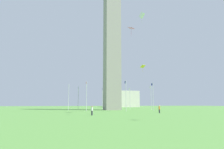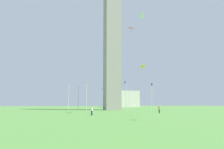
% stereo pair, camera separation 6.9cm
% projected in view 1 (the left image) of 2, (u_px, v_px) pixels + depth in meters
% --- Properties ---
extents(ground_plane, '(260.00, 260.00, 0.00)m').
position_uv_depth(ground_plane, '(112.00, 110.00, 69.90)').
color(ground_plane, '#548C3D').
extents(obelisk_monument, '(5.04, 5.04, 45.86)m').
position_uv_depth(obelisk_monument, '(112.00, 42.00, 73.02)').
color(obelisk_monument, gray).
rests_on(obelisk_monument, ground).
extents(flagpole_n, '(1.12, 0.14, 8.30)m').
position_uv_depth(flagpole_n, '(103.00, 97.00, 84.09)').
color(flagpole_n, silver).
rests_on(flagpole_n, ground).
extents(flagpole_ne, '(1.12, 0.14, 8.30)m').
position_uv_depth(flagpole_ne, '(78.00, 97.00, 77.51)').
color(flagpole_ne, silver).
rests_on(flagpole_ne, ground).
extents(flagpole_e, '(1.12, 0.14, 8.30)m').
position_uv_depth(flagpole_e, '(69.00, 96.00, 66.86)').
color(flagpole_e, silver).
rests_on(flagpole_e, ground).
extents(flagpole_se, '(1.12, 0.14, 8.30)m').
position_uv_depth(flagpole_se, '(86.00, 95.00, 58.39)').
color(flagpole_se, silver).
rests_on(flagpole_se, ground).
extents(flagpole_s, '(1.12, 0.14, 8.30)m').
position_uv_depth(flagpole_s, '(126.00, 94.00, 57.06)').
color(flagpole_s, silver).
rests_on(flagpole_s, ground).
extents(flagpole_sw, '(1.12, 0.14, 8.30)m').
position_uv_depth(flagpole_sw, '(153.00, 95.00, 63.64)').
color(flagpole_sw, silver).
rests_on(flagpole_sw, ground).
extents(flagpole_w, '(1.12, 0.14, 8.30)m').
position_uv_depth(flagpole_w, '(151.00, 97.00, 74.28)').
color(flagpole_w, silver).
rests_on(flagpole_w, ground).
extents(flagpole_nw, '(1.12, 0.14, 8.30)m').
position_uv_depth(flagpole_nw, '(130.00, 97.00, 82.75)').
color(flagpole_nw, silver).
rests_on(flagpole_nw, ground).
extents(person_white_shirt, '(0.32, 0.32, 1.67)m').
position_uv_depth(person_white_shirt, '(92.00, 111.00, 37.86)').
color(person_white_shirt, '#2D2D38').
rests_on(person_white_shirt, ground).
extents(person_orange_shirt, '(0.32, 0.32, 1.74)m').
position_uv_depth(person_orange_shirt, '(159.00, 109.00, 46.80)').
color(person_orange_shirt, '#2D2D38').
rests_on(person_orange_shirt, ground).
extents(kite_yellow_diamond, '(1.41, 1.52, 2.11)m').
position_uv_depth(kite_yellow_diamond, '(143.00, 67.00, 61.53)').
color(kite_yellow_diamond, yellow).
extents(kite_pink_diamond, '(1.76, 1.77, 1.97)m').
position_uv_depth(kite_pink_diamond, '(131.00, 28.00, 46.89)').
color(kite_pink_diamond, pink).
extents(kite_white_box, '(1.16, 1.04, 2.08)m').
position_uv_depth(kite_white_box, '(142.00, 15.00, 37.27)').
color(kite_white_box, white).
extents(distant_building, '(21.48, 14.87, 9.75)m').
position_uv_depth(distant_building, '(122.00, 99.00, 135.44)').
color(distant_building, beige).
rests_on(distant_building, ground).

